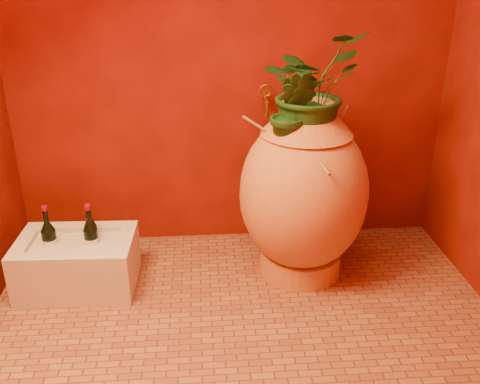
{
  "coord_description": "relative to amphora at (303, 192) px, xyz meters",
  "views": [
    {
      "loc": [
        -0.18,
        -2.0,
        1.63
      ],
      "look_at": [
        0.0,
        0.35,
        0.58
      ],
      "focal_mm": 40.0,
      "sensor_mm": 36.0,
      "label": 1
    }
  ],
  "objects": [
    {
      "name": "floor",
      "position": [
        -0.35,
        -0.54,
        -0.48
      ],
      "size": [
        2.5,
        2.5,
        0.0
      ],
      "primitive_type": "plane",
      "color": "brown",
      "rests_on": "ground"
    },
    {
      "name": "wall_back",
      "position": [
        -0.35,
        0.46,
        0.77
      ],
      "size": [
        2.5,
        0.02,
        2.5
      ],
      "primitive_type": "cube",
      "color": "#530E04",
      "rests_on": "ground"
    },
    {
      "name": "amphora",
      "position": [
        0.0,
        0.0,
        0.0
      ],
      "size": [
        0.73,
        0.73,
        0.97
      ],
      "rotation": [
        0.0,
        0.0,
        0.07
      ],
      "color": "#C77838",
      "rests_on": "floor"
    },
    {
      "name": "stone_basin",
      "position": [
        -1.2,
        -0.05,
        -0.35
      ],
      "size": [
        0.62,
        0.43,
        0.28
      ],
      "rotation": [
        0.0,
        0.0,
        -0.04
      ],
      "color": "beige",
      "rests_on": "floor"
    },
    {
      "name": "wine_bottle_a",
      "position": [
        -1.12,
        -0.04,
        -0.22
      ],
      "size": [
        0.08,
        0.08,
        0.31
      ],
      "color": "black",
      "rests_on": "stone_basin"
    },
    {
      "name": "wine_bottle_b",
      "position": [
        -1.13,
        0.02,
        -0.23
      ],
      "size": [
        0.07,
        0.07,
        0.29
      ],
      "color": "black",
      "rests_on": "stone_basin"
    },
    {
      "name": "wine_bottle_c",
      "position": [
        -1.34,
        -0.04,
        -0.22
      ],
      "size": [
        0.08,
        0.08,
        0.32
      ],
      "color": "black",
      "rests_on": "stone_basin"
    },
    {
      "name": "wall_tap",
      "position": [
        -0.16,
        0.37,
        0.41
      ],
      "size": [
        0.07,
        0.15,
        0.17
      ],
      "color": "#9C6B24",
      "rests_on": "wall_back"
    },
    {
      "name": "plant_main",
      "position": [
        0.01,
        0.01,
        0.55
      ],
      "size": [
        0.66,
        0.65,
        0.55
      ],
      "primitive_type": "imported",
      "rotation": [
        0.0,
        0.0,
        0.65
      ],
      "color": "#173F16",
      "rests_on": "amphora"
    },
    {
      "name": "plant_side",
      "position": [
        -0.09,
        -0.09,
        0.46
      ],
      "size": [
        0.28,
        0.26,
        0.41
      ],
      "primitive_type": "imported",
      "rotation": [
        0.0,
        0.0,
        -0.46
      ],
      "color": "#173F16",
      "rests_on": "amphora"
    }
  ]
}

